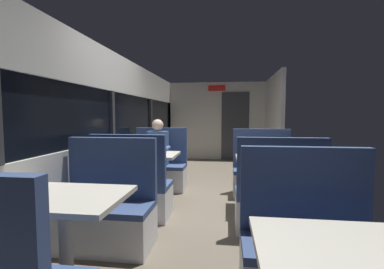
% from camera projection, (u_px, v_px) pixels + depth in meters
% --- Properties ---
extents(ground_plane, '(3.30, 9.20, 0.02)m').
position_uv_depth(ground_plane, '(205.00, 205.00, 4.03)').
color(ground_plane, '#665B4C').
extents(carriage_window_panel_left, '(0.09, 8.48, 2.30)m').
position_uv_depth(carriage_window_panel_left, '(111.00, 130.00, 4.13)').
color(carriage_window_panel_left, beige).
rests_on(carriage_window_panel_left, ground_plane).
extents(carriage_end_bulkhead, '(2.90, 0.11, 2.30)m').
position_uv_depth(carriage_end_bulkhead, '(219.00, 121.00, 8.08)').
color(carriage_end_bulkhead, beige).
rests_on(carriage_end_bulkhead, ground_plane).
extents(carriage_aisle_panel_right, '(0.08, 2.40, 2.30)m').
position_uv_depth(carriage_aisle_panel_right, '(273.00, 122.00, 6.72)').
color(carriage_aisle_panel_right, beige).
rests_on(carriage_aisle_panel_right, ground_plane).
extents(dining_table_near_window, '(0.90, 0.70, 0.74)m').
position_uv_depth(dining_table_near_window, '(65.00, 208.00, 2.02)').
color(dining_table_near_window, '#9E9EA3').
rests_on(dining_table_near_window, ground_plane).
extents(bench_near_window_facing_entry, '(0.95, 0.50, 1.10)m').
position_uv_depth(bench_near_window_facing_entry, '(107.00, 215.00, 2.74)').
color(bench_near_window_facing_entry, silver).
rests_on(bench_near_window_facing_entry, ground_plane).
extents(dining_table_mid_window, '(0.90, 0.70, 0.74)m').
position_uv_depth(dining_table_mid_window, '(148.00, 160.00, 4.18)').
color(dining_table_mid_window, '#9E9EA3').
rests_on(dining_table_mid_window, ground_plane).
extents(bench_mid_window_facing_end, '(0.95, 0.50, 1.10)m').
position_uv_depth(bench_mid_window_facing_end, '(133.00, 193.00, 3.51)').
color(bench_mid_window_facing_end, silver).
rests_on(bench_mid_window_facing_end, ground_plane).
extents(bench_mid_window_facing_entry, '(0.95, 0.50, 1.10)m').
position_uv_depth(bench_mid_window_facing_entry, '(160.00, 171.00, 4.89)').
color(bench_mid_window_facing_entry, silver).
rests_on(bench_mid_window_facing_entry, ground_plane).
extents(bench_front_aisle_facing_entry, '(0.95, 0.50, 1.10)m').
position_uv_depth(bench_front_aisle_facing_entry, '(309.00, 257.00, 1.92)').
color(bench_front_aisle_facing_entry, silver).
rests_on(bench_front_aisle_facing_entry, ground_plane).
extents(dining_table_rear_aisle, '(0.90, 0.70, 0.74)m').
position_uv_depth(dining_table_rear_aisle, '(269.00, 165.00, 3.75)').
color(dining_table_rear_aisle, '#9E9EA3').
rests_on(dining_table_rear_aisle, ground_plane).
extents(bench_rear_aisle_facing_end, '(0.95, 0.50, 1.10)m').
position_uv_depth(bench_rear_aisle_facing_end, '(278.00, 203.00, 3.08)').
color(bench_rear_aisle_facing_end, silver).
rests_on(bench_rear_aisle_facing_end, ground_plane).
extents(bench_rear_aisle_facing_entry, '(0.95, 0.50, 1.10)m').
position_uv_depth(bench_rear_aisle_facing_entry, '(262.00, 176.00, 4.46)').
color(bench_rear_aisle_facing_entry, silver).
rests_on(bench_rear_aisle_facing_entry, ground_plane).
extents(seated_passenger, '(0.47, 0.55, 1.26)m').
position_uv_depth(seated_passenger, '(158.00, 160.00, 4.80)').
color(seated_passenger, '#26262D').
rests_on(seated_passenger, ground_plane).
extents(coffee_cup_primary, '(0.07, 0.07, 0.09)m').
position_uv_depth(coffee_cup_primary, '(163.00, 150.00, 4.20)').
color(coffee_cup_primary, white).
rests_on(coffee_cup_primary, dining_table_mid_window).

